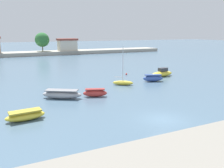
% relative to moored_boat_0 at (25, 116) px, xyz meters
% --- Properties ---
extents(ground_plane, '(400.00, 400.00, 0.00)m').
position_rel_moored_boat_0_xyz_m(ground_plane, '(12.24, -5.85, -0.46)').
color(ground_plane, '#476075').
extents(moored_boat_0, '(3.89, 1.70, 0.97)m').
position_rel_moored_boat_0_xyz_m(moored_boat_0, '(0.00, 0.00, 0.00)').
color(moored_boat_0, yellow).
rests_on(moored_boat_0, ground).
extents(moored_boat_1, '(5.24, 4.06, 1.14)m').
position_rel_moored_boat_0_xyz_m(moored_boat_1, '(5.19, 6.19, 0.09)').
color(moored_boat_1, '#9E9EA3').
rests_on(moored_boat_1, ground).
extents(moored_boat_2, '(3.31, 2.05, 1.07)m').
position_rel_moored_boat_0_xyz_m(moored_boat_2, '(9.40, 5.10, 0.05)').
color(moored_boat_2, '#C63833').
rests_on(moored_boat_2, ground).
extents(moored_boat_3, '(3.35, 2.69, 6.34)m').
position_rel_moored_boat_0_xyz_m(moored_boat_3, '(16.14, 9.75, -0.03)').
color(moored_boat_3, yellow).
rests_on(moored_boat_3, ground).
extents(moored_boat_4, '(3.69, 2.28, 1.21)m').
position_rel_moored_boat_0_xyz_m(moored_boat_4, '(22.26, 10.01, 0.12)').
color(moored_boat_4, '#3856A8').
rests_on(moored_boat_4, ground).
extents(moored_boat_5, '(5.19, 2.29, 1.67)m').
position_rel_moored_boat_0_xyz_m(moored_boat_5, '(26.66, 13.19, 0.14)').
color(moored_boat_5, yellow).
rests_on(moored_boat_5, ground).
extents(mooring_buoy_1, '(0.36, 0.36, 0.36)m').
position_rel_moored_boat_0_xyz_m(mooring_buoy_1, '(21.24, 17.72, -0.28)').
color(mooring_buoy_1, red).
rests_on(mooring_buoy_1, ground).
extents(distant_shoreline, '(101.89, 8.81, 8.28)m').
position_rel_moored_boat_0_xyz_m(distant_shoreline, '(8.97, 68.54, 1.55)').
color(distant_shoreline, '#9E998C').
rests_on(distant_shoreline, ground).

